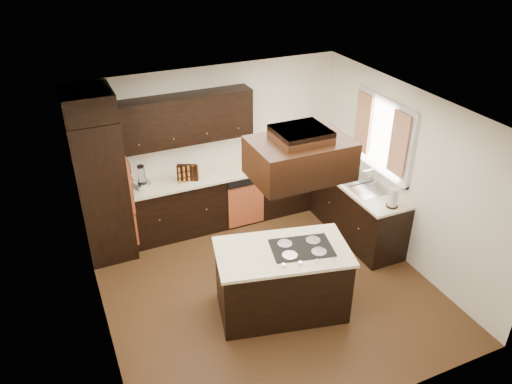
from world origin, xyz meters
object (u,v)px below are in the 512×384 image
(oven_column, at_px, (102,189))
(spice_rack, at_px, (188,173))
(island, at_px, (282,282))
(range_hood, at_px, (300,158))

(oven_column, xyz_separation_m, spice_rack, (1.25, 0.01, -0.01))
(oven_column, relative_size, island, 1.37)
(range_hood, bearing_deg, oven_column, 129.74)
(island, distance_m, range_hood, 1.73)
(island, xyz_separation_m, range_hood, (0.12, -0.10, 1.72))
(oven_column, relative_size, range_hood, 2.02)
(oven_column, relative_size, spice_rack, 6.87)
(island, bearing_deg, range_hood, -26.08)
(island, bearing_deg, oven_column, 141.93)
(spice_rack, bearing_deg, island, -52.45)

